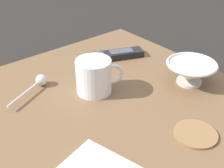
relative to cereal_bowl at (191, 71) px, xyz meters
The scene contains 7 objects.
ground_plane 0.23m from the cereal_bowl, 109.66° to the right, with size 6.00×6.00×0.00m, color black.
table 0.23m from the cereal_bowl, 109.66° to the right, with size 0.66×0.65×0.03m.
cereal_bowl is the anchor object (origin of this frame).
coffee_mug 0.25m from the cereal_bowl, 120.57° to the right, with size 0.09×0.11×0.09m.
teaspoon 0.39m from the cereal_bowl, 126.80° to the right, with size 0.07×0.13×0.03m.
tv_remote_near 0.24m from the cereal_bowl, 166.04° to the right, with size 0.11×0.18×0.02m.
drink_coaster 0.21m from the cereal_bowl, 48.87° to the right, with size 0.09×0.09×0.01m.
Camera 1 is at (0.44, -0.36, 0.43)m, focal length 45.80 mm.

